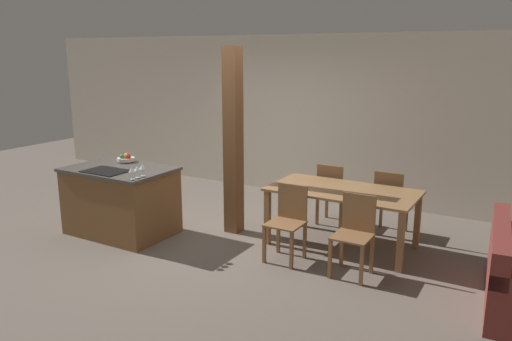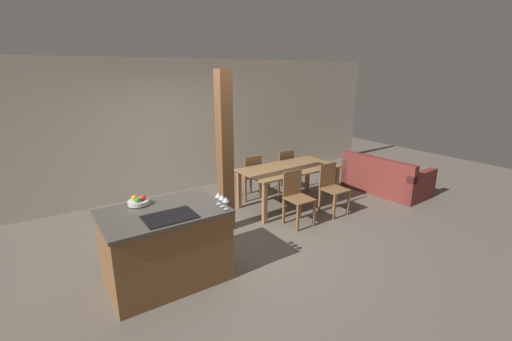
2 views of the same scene
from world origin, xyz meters
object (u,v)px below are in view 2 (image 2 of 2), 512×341
wine_glass_far (218,195)px  dining_chair_far_right (283,169)px  dining_chair_near_right (332,187)px  dining_chair_far_left (250,176)px  fruit_bowl (138,201)px  dining_table (289,172)px  timber_post (225,154)px  dining_chair_near_left (297,196)px  wine_glass_middle (222,197)px  kitchen_island (166,245)px  couch (386,179)px  wine_glass_near (226,200)px

wine_glass_far → dining_chair_far_right: size_ratio=0.17×
dining_chair_near_right → dining_chair_far_right: size_ratio=1.00×
dining_chair_far_left → fruit_bowl: bearing=29.5°
dining_table → timber_post: (-1.47, -0.23, 0.59)m
dining_chair_near_left → wine_glass_middle: bearing=-159.5°
kitchen_island → wine_glass_middle: 0.90m
wine_glass_far → dining_table: (2.14, 1.26, -0.38)m
dining_chair_near_left → dining_chair_far_left: same height
dining_chair_far_right → timber_post: timber_post is taller
kitchen_island → dining_chair_near_left: 2.37m
dining_chair_near_right → dining_chair_far_left: 1.63m
dining_chair_near_right → dining_chair_far_left: (-0.82, 1.41, 0.00)m
kitchen_island → wine_glass_middle: (0.62, -0.30, 0.58)m
dining_chair_near_left → timber_post: size_ratio=0.36×
kitchen_island → dining_chair_far_left: 2.93m
kitchen_island → dining_chair_far_right: bearing=29.0°
dining_table → dining_chair_far_left: size_ratio=2.04×
timber_post → couch: bearing=-4.9°
couch → wine_glass_far: bearing=94.8°
kitchen_island → couch: (4.95, 0.51, -0.19)m
wine_glass_near → wine_glass_far: (0.00, 0.19, 0.00)m
wine_glass_near → dining_chair_far_left: bearing=51.2°
fruit_bowl → dining_chair_near_right: bearing=0.4°
dining_table → fruit_bowl: bearing=-166.1°
wine_glass_near → dining_chair_near_left: bearing=23.2°
kitchen_island → wine_glass_near: wine_glass_near is taller
wine_glass_middle → dining_chair_near_left: bearing=20.5°
fruit_bowl → dining_chair_far_right: bearing=23.1°
wine_glass_near → dining_chair_far_right: 3.38m
wine_glass_middle → dining_chair_far_right: (2.55, 2.05, -0.56)m
dining_chair_far_right → timber_post: bearing=26.4°
dining_table → wine_glass_near: bearing=-146.0°
fruit_bowl → timber_post: bearing=18.8°
wine_glass_near → dining_chair_near_right: bearing=16.2°
fruit_bowl → couch: fruit_bowl is taller
dining_table → timber_post: bearing=-171.2°
kitchen_island → dining_chair_far_left: (2.35, 1.75, 0.02)m
wine_glass_near → wine_glass_far: size_ratio=1.00×
wine_glass_far → dining_chair_far_left: (1.73, 1.96, -0.56)m
wine_glass_far → dining_chair_near_right: (2.55, 0.55, -0.56)m
kitchen_island → timber_post: bearing=32.5°
wine_glass_far → timber_post: (0.67, 1.03, 0.21)m
wine_glass_near → dining_chair_far_left: 2.81m
fruit_bowl → wine_glass_near: 1.08m
dining_chair_near_left → couch: bearing=3.6°
wine_glass_middle → kitchen_island: bearing=154.0°
wine_glass_middle → dining_table: 2.56m
dining_table → dining_chair_far_right: size_ratio=2.04×
fruit_bowl → dining_chair_near_right: size_ratio=0.28×
wine_glass_near → wine_glass_far: same height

